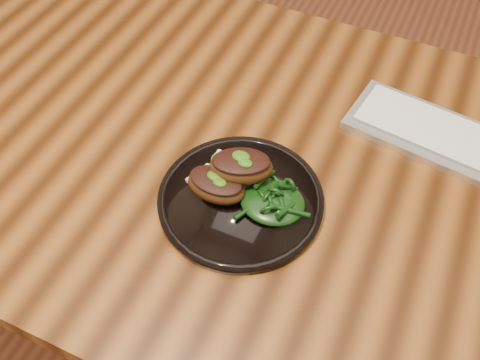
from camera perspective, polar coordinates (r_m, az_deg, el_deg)
name	(u,v)px	position (r m, az deg, el deg)	size (l,w,h in m)	color
desk	(256,185)	(0.93, 1.74, -0.52)	(1.60, 0.80, 0.75)	#321706
plate	(241,199)	(0.80, 0.07, -2.07)	(0.25, 0.25, 0.02)	black
lamb_chop_front	(216,185)	(0.79, -2.59, -0.51)	(0.10, 0.07, 0.04)	#3C200B
lamb_chop_back	(241,166)	(0.78, 0.07, 1.51)	(0.11, 0.09, 0.04)	#3C200B
herb_smear	(237,164)	(0.83, -0.37, 1.68)	(0.09, 0.06, 0.01)	#1C4B08
greens_heap	(273,199)	(0.77, 3.50, -2.03)	(0.10, 0.09, 0.04)	black
keyboard	(476,151)	(0.94, 23.85, 2.89)	(0.44, 0.19, 0.02)	silver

